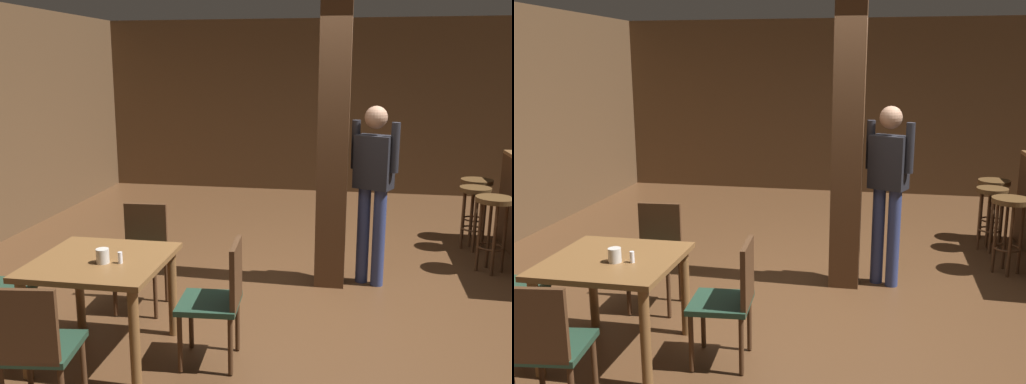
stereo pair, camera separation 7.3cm
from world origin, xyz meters
TOP-DOWN VIEW (x-y plane):
  - ground_plane at (0.00, 0.00)m, footprint 10.80×10.80m
  - wall_back at (0.00, 4.50)m, footprint 8.00×0.10m
  - pillar at (0.01, 0.32)m, footprint 0.28×0.28m
  - dining_table at (-1.54, -1.38)m, footprint 0.92×0.92m
  - chair_north at (-1.58, -0.50)m, footprint 0.44×0.44m
  - chair_east at (-0.68, -1.35)m, footprint 0.45×0.45m
  - chair_south at (-1.56, -2.23)m, footprint 0.47×0.47m
  - napkin_cup at (-1.49, -1.47)m, footprint 0.09×0.09m
  - salt_shaker at (-1.36, -1.45)m, footprint 0.03×0.03m
  - standing_person at (0.39, 0.37)m, footprint 0.46×0.32m
  - bar_stool_near at (1.61, 0.91)m, footprint 0.38×0.38m
  - bar_stool_mid at (1.57, 1.63)m, footprint 0.35×0.35m
  - bar_stool_far at (1.66, 2.07)m, footprint 0.37×0.37m

SIDE VIEW (x-z plane):
  - ground_plane at x=0.00m, z-range 0.00..0.00m
  - chair_north at x=-1.58m, z-range 0.06..0.95m
  - chair_east at x=-0.68m, z-range 0.06..0.95m
  - chair_south at x=-1.56m, z-range 0.06..0.95m
  - bar_stool_mid at x=1.57m, z-range 0.18..0.92m
  - bar_stool_far at x=1.66m, z-range 0.19..0.93m
  - bar_stool_near at x=1.61m, z-range 0.20..0.99m
  - dining_table at x=-1.54m, z-range 0.24..0.99m
  - salt_shaker at x=-1.36m, z-range 0.74..0.82m
  - napkin_cup at x=-1.49m, z-range 0.74..0.85m
  - standing_person at x=0.39m, z-range 0.14..1.86m
  - wall_back at x=0.00m, z-range 0.00..2.80m
  - pillar at x=0.01m, z-range 0.00..2.80m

